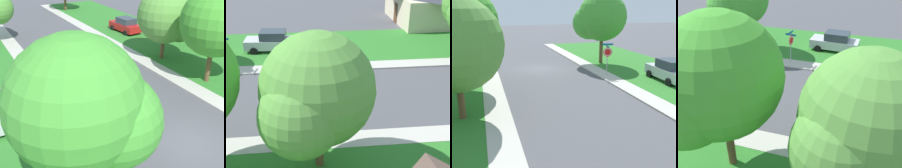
% 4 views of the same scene
% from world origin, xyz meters
% --- Properties ---
extents(sidewalk_east, '(1.40, 56.00, 0.10)m').
position_xyz_m(sidewalk_east, '(4.70, 12.00, 0.05)').
color(sidewalk_east, '#B7B2A8').
rests_on(sidewalk_east, ground).
extents(sidewalk_west, '(1.40, 56.00, 0.10)m').
position_xyz_m(sidewalk_west, '(-4.70, 12.00, 0.05)').
color(sidewalk_west, '#B7B2A8').
rests_on(sidewalk_west, ground).
extents(lawn_west, '(8.00, 56.00, 0.08)m').
position_xyz_m(lawn_west, '(-9.40, 12.00, 0.04)').
color(lawn_west, '#2D7528').
rests_on(lawn_west, ground).
extents(car_silver_behind_trees, '(2.23, 4.40, 1.76)m').
position_xyz_m(car_silver_behind_trees, '(-8.71, 7.40, 0.87)').
color(car_silver_behind_trees, silver).
rests_on(car_silver_behind_trees, ground).
extents(tree_sidewalk_near, '(5.16, 4.80, 6.35)m').
position_xyz_m(tree_sidewalk_near, '(6.77, 10.38, 3.79)').
color(tree_sidewalk_near, brown).
rests_on(tree_sidewalk_near, ground).
extents(mailbox, '(0.30, 0.51, 1.31)m').
position_xyz_m(mailbox, '(-5.76, 12.12, 1.01)').
color(mailbox, brown).
rests_on(mailbox, ground).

